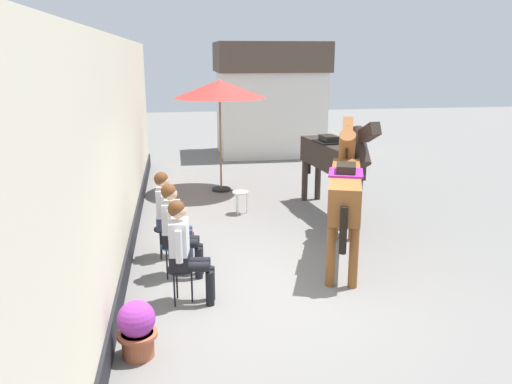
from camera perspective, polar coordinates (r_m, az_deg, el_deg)
name	(u,v)px	position (r m, az deg, el deg)	size (l,w,h in m)	color
ground_plane	(262,220)	(10.25, 0.67, -3.04)	(40.00, 40.00, 0.00)	slate
pub_facade_wall	(115,162)	(8.33, -15.11, 3.18)	(0.34, 14.00, 3.40)	beige
distant_cottage	(270,97)	(16.95, 1.49, 10.27)	(3.40, 2.60, 3.50)	silver
seated_visitor_near	(185,247)	(6.74, -7.79, -5.91)	(0.61, 0.49, 1.39)	black
seated_visitor_middle	(176,226)	(7.55, -8.70, -3.63)	(0.61, 0.49, 1.39)	#194C99
seated_visitor_far	(168,210)	(8.31, -9.56, -1.95)	(0.61, 0.49, 1.39)	black
saddled_horse_near	(345,187)	(8.17, 9.70, 0.54)	(1.23, 2.88, 2.06)	brown
saddled_horse_far	(333,158)	(10.47, 8.41, 3.73)	(0.72, 2.99, 2.06)	#2D231E
flower_planter_near	(137,328)	(5.86, -12.84, -14.25)	(0.43, 0.43, 0.64)	#A85638
cafe_parasol	(220,90)	(12.07, -3.99, 11.07)	(2.10, 2.10, 2.58)	black
spare_stool_white	(240,195)	(10.54, -1.72, -0.28)	(0.32, 0.32, 0.46)	white
satchel_bag	(186,237)	(9.09, -7.66, -4.90)	(0.28, 0.12, 0.20)	maroon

